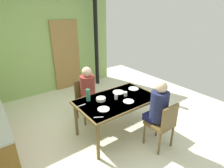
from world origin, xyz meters
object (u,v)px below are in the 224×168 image
at_px(chair_near_diner, 163,123).
at_px(person_near_diner, 158,105).
at_px(chair_far_diner, 86,98).
at_px(serving_bowl_center, 101,99).
at_px(water_bottle_green_near, 88,95).
at_px(dining_table, 117,102).
at_px(person_far_diner, 88,88).

bearing_deg(chair_near_diner, person_near_diner, 90.00).
height_order(chair_far_diner, person_near_diner, person_near_diner).
bearing_deg(chair_far_diner, serving_bowl_center, 86.63).
distance_m(person_near_diner, water_bottle_green_near, 1.23).
bearing_deg(person_near_diner, chair_near_diner, -90.00).
bearing_deg(person_near_diner, serving_bowl_center, 128.15).
height_order(chair_near_diner, chair_far_diner, same).
bearing_deg(dining_table, person_far_diner, 108.77).
bearing_deg(person_far_diner, water_bottle_green_near, 61.13).
distance_m(dining_table, person_far_diner, 0.71).
relative_size(chair_far_diner, person_near_diner, 1.13).
xyz_separation_m(person_near_diner, person_far_diner, (-0.58, 1.33, 0.00)).
bearing_deg(person_near_diner, water_bottle_green_near, 131.11).
height_order(dining_table, person_near_diner, person_near_diner).
bearing_deg(person_far_diner, chair_near_diner, 111.67).
height_order(chair_far_diner, water_bottle_green_near, water_bottle_green_near).
xyz_separation_m(chair_far_diner, water_bottle_green_near, (-0.22, -0.54, 0.35)).
height_order(water_bottle_green_near, serving_bowl_center, water_bottle_green_near).
relative_size(chair_far_diner, serving_bowl_center, 5.12).
bearing_deg(chair_far_diner, person_far_diner, 90.00).
distance_m(chair_near_diner, chair_far_diner, 1.71).
height_order(dining_table, person_far_diner, person_far_diner).
height_order(person_near_diner, water_bottle_green_near, person_near_diner).
bearing_deg(chair_far_diner, water_bottle_green_near, 67.56).
distance_m(chair_far_diner, person_far_diner, 0.31).
height_order(dining_table, chair_near_diner, chair_near_diner).
bearing_deg(water_bottle_green_near, dining_table, -29.92).
height_order(chair_far_diner, person_far_diner, person_far_diner).
xyz_separation_m(dining_table, serving_bowl_center, (-0.27, 0.13, 0.10)).
xyz_separation_m(dining_table, chair_far_diner, (-0.23, 0.80, -0.16)).
relative_size(dining_table, chair_far_diner, 1.70).
bearing_deg(serving_bowl_center, person_near_diner, -51.85).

